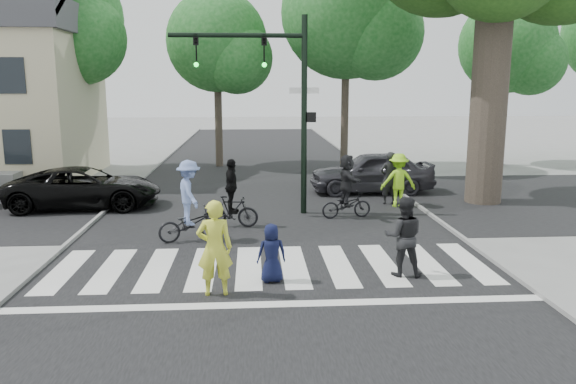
{
  "coord_description": "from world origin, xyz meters",
  "views": [
    {
      "loc": [
        -0.41,
        -10.91,
        3.97
      ],
      "look_at": [
        0.5,
        3.0,
        1.3
      ],
      "focal_mm": 35.0,
      "sensor_mm": 36.0,
      "label": 1
    }
  ],
  "objects_px": {
    "cyclist_left": "(190,206)",
    "pedestrian_adult": "(404,236)",
    "car_suv": "(85,188)",
    "pedestrian_woman": "(215,248)",
    "cyclist_mid": "(232,199)",
    "car_grey": "(372,172)",
    "pedestrian_child": "(272,253)",
    "traffic_signal": "(276,87)",
    "cyclist_right": "(347,190)"
  },
  "relations": [
    {
      "from": "cyclist_left",
      "to": "pedestrian_woman",
      "type": "bearing_deg",
      "value": -77.16
    },
    {
      "from": "pedestrian_woman",
      "to": "car_suv",
      "type": "xyz_separation_m",
      "value": [
        -4.73,
        8.08,
        -0.26
      ]
    },
    {
      "from": "traffic_signal",
      "to": "pedestrian_adult",
      "type": "height_order",
      "value": "traffic_signal"
    },
    {
      "from": "traffic_signal",
      "to": "car_suv",
      "type": "height_order",
      "value": "traffic_signal"
    },
    {
      "from": "traffic_signal",
      "to": "pedestrian_adult",
      "type": "bearing_deg",
      "value": -68.11
    },
    {
      "from": "cyclist_left",
      "to": "car_suv",
      "type": "xyz_separation_m",
      "value": [
        -3.85,
        4.2,
        -0.24
      ]
    },
    {
      "from": "car_suv",
      "to": "cyclist_right",
      "type": "bearing_deg",
      "value": -106.47
    },
    {
      "from": "cyclist_mid",
      "to": "cyclist_right",
      "type": "bearing_deg",
      "value": 14.42
    },
    {
      "from": "cyclist_right",
      "to": "cyclist_left",
      "type": "bearing_deg",
      "value": -153.22
    },
    {
      "from": "traffic_signal",
      "to": "cyclist_mid",
      "type": "height_order",
      "value": "traffic_signal"
    },
    {
      "from": "cyclist_right",
      "to": "car_suv",
      "type": "xyz_separation_m",
      "value": [
        -8.29,
        1.96,
        -0.19
      ]
    },
    {
      "from": "pedestrian_woman",
      "to": "cyclist_mid",
      "type": "bearing_deg",
      "value": -96.58
    },
    {
      "from": "cyclist_left",
      "to": "cyclist_mid",
      "type": "relative_size",
      "value": 1.08
    },
    {
      "from": "cyclist_left",
      "to": "cyclist_right",
      "type": "xyz_separation_m",
      "value": [
        4.44,
        2.24,
        -0.05
      ]
    },
    {
      "from": "car_grey",
      "to": "pedestrian_child",
      "type": "bearing_deg",
      "value": -24.04
    },
    {
      "from": "cyclist_right",
      "to": "pedestrian_adult",
      "type": "bearing_deg",
      "value": -86.58
    },
    {
      "from": "cyclist_mid",
      "to": "car_grey",
      "type": "distance_m",
      "value": 6.99
    },
    {
      "from": "cyclist_left",
      "to": "pedestrian_adult",
      "type": "bearing_deg",
      "value": -32.31
    },
    {
      "from": "pedestrian_child",
      "to": "cyclist_left",
      "type": "xyz_separation_m",
      "value": [
        -1.98,
        3.23,
        0.3
      ]
    },
    {
      "from": "traffic_signal",
      "to": "cyclist_left",
      "type": "xyz_separation_m",
      "value": [
        -2.37,
        -2.94,
        -2.99
      ]
    },
    {
      "from": "pedestrian_adult",
      "to": "cyclist_left",
      "type": "height_order",
      "value": "cyclist_left"
    },
    {
      "from": "traffic_signal",
      "to": "car_grey",
      "type": "distance_m",
      "value": 5.84
    },
    {
      "from": "cyclist_right",
      "to": "cyclist_mid",
      "type": "bearing_deg",
      "value": -165.58
    },
    {
      "from": "pedestrian_adult",
      "to": "car_grey",
      "type": "relative_size",
      "value": 0.37
    },
    {
      "from": "pedestrian_child",
      "to": "car_suv",
      "type": "bearing_deg",
      "value": -59.52
    },
    {
      "from": "traffic_signal",
      "to": "pedestrian_woman",
      "type": "relative_size",
      "value": 3.22
    },
    {
      "from": "traffic_signal",
      "to": "car_suv",
      "type": "relative_size",
      "value": 1.24
    },
    {
      "from": "cyclist_mid",
      "to": "car_suv",
      "type": "relative_size",
      "value": 0.4
    },
    {
      "from": "pedestrian_child",
      "to": "pedestrian_adult",
      "type": "xyz_separation_m",
      "value": [
        2.77,
        0.22,
        0.24
      ]
    },
    {
      "from": "pedestrian_woman",
      "to": "cyclist_mid",
      "type": "height_order",
      "value": "cyclist_mid"
    },
    {
      "from": "car_suv",
      "to": "car_grey",
      "type": "height_order",
      "value": "car_grey"
    },
    {
      "from": "cyclist_mid",
      "to": "car_grey",
      "type": "xyz_separation_m",
      "value": [
        5.03,
        4.85,
        -0.02
      ]
    },
    {
      "from": "traffic_signal",
      "to": "pedestrian_woman",
      "type": "height_order",
      "value": "traffic_signal"
    },
    {
      "from": "pedestrian_woman",
      "to": "car_grey",
      "type": "height_order",
      "value": "pedestrian_woman"
    },
    {
      "from": "cyclist_right",
      "to": "car_grey",
      "type": "distance_m",
      "value": 4.29
    },
    {
      "from": "cyclist_right",
      "to": "car_grey",
      "type": "relative_size",
      "value": 0.42
    },
    {
      "from": "traffic_signal",
      "to": "cyclist_right",
      "type": "relative_size",
      "value": 3.1
    },
    {
      "from": "pedestrian_child",
      "to": "cyclist_left",
      "type": "height_order",
      "value": "cyclist_left"
    },
    {
      "from": "cyclist_mid",
      "to": "cyclist_left",
      "type": "bearing_deg",
      "value": -126.94
    },
    {
      "from": "cyclist_mid",
      "to": "car_suv",
      "type": "height_order",
      "value": "cyclist_mid"
    },
    {
      "from": "cyclist_right",
      "to": "car_suv",
      "type": "distance_m",
      "value": 8.52
    },
    {
      "from": "cyclist_mid",
      "to": "car_suv",
      "type": "xyz_separation_m",
      "value": [
        -4.88,
        2.84,
        -0.13
      ]
    },
    {
      "from": "cyclist_left",
      "to": "car_grey",
      "type": "xyz_separation_m",
      "value": [
        6.06,
        6.22,
        -0.13
      ]
    },
    {
      "from": "cyclist_mid",
      "to": "pedestrian_adult",
      "type": "bearing_deg",
      "value": -49.53
    },
    {
      "from": "pedestrian_child",
      "to": "pedestrian_adult",
      "type": "distance_m",
      "value": 2.79
    },
    {
      "from": "traffic_signal",
      "to": "pedestrian_adult",
      "type": "relative_size",
      "value": 3.52
    },
    {
      "from": "pedestrian_child",
      "to": "cyclist_right",
      "type": "bearing_deg",
      "value": -121.87
    },
    {
      "from": "pedestrian_woman",
      "to": "pedestrian_child",
      "type": "distance_m",
      "value": 1.32
    },
    {
      "from": "cyclist_left",
      "to": "cyclist_right",
      "type": "relative_size",
      "value": 1.09
    },
    {
      "from": "pedestrian_adult",
      "to": "cyclist_left",
      "type": "bearing_deg",
      "value": -22.07
    }
  ]
}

